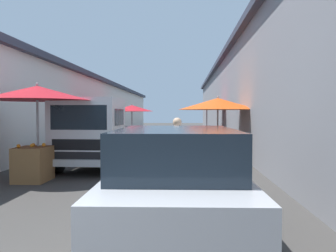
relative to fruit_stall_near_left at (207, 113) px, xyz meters
name	(u,v)px	position (x,y,z in m)	size (l,w,h in m)	color
ground	(149,152)	(-4.06, 2.76, -1.71)	(90.00, 90.00, 0.00)	#3D3A38
building_left_whitewash	(14,108)	(-1.81, 9.93, 0.23)	(49.80, 7.50, 3.87)	silver
building_right_concrete	(301,97)	(-1.81, -4.41, 0.75)	(49.80, 7.50, 4.89)	gray
fruit_stall_near_left	(207,113)	(0.00, 0.00, 0.00)	(2.58, 2.58, 2.27)	#9E9EA3
fruit_stall_far_right	(36,106)	(-10.44, 4.88, 0.14)	(2.64, 2.64, 2.42)	#9E9EA3
fruit_stall_near_right	(100,109)	(-2.18, 5.39, 0.19)	(2.69, 2.69, 2.40)	#9E9EA3
fruit_stall_mid_lane	(217,108)	(-6.47, 0.06, 0.15)	(2.83, 2.83, 2.29)	#9E9EA3
fruit_stall_far_left	(132,113)	(1.26, 4.39, 0.00)	(2.54, 2.54, 2.23)	#9E9EA3
hatchback_car	(176,180)	(-13.99, 1.31, -0.97)	(3.95, 2.00, 1.45)	#ADAFB5
delivery_truck	(96,134)	(-8.76, 3.86, -0.67)	(4.97, 2.08, 2.08)	black
vendor_by_crates	(177,146)	(-10.60, 1.38, -0.82)	(0.42, 0.53, 1.56)	#232328
parked_scooter	(84,145)	(-5.76, 5.12, -1.26)	(1.69, 0.44, 1.14)	black
plastic_stool	(55,157)	(-8.54, 5.19, -1.38)	(0.30, 0.30, 0.43)	red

